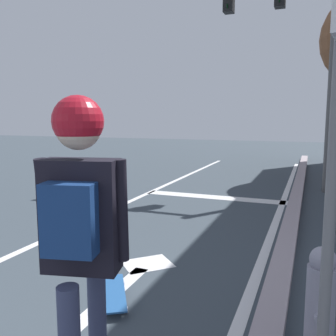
{
  "coord_description": "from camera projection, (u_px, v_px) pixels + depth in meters",
  "views": [
    {
      "loc": [
        3.36,
        1.36,
        1.73
      ],
      "look_at": [
        1.43,
        6.28,
        1.01
      ],
      "focal_mm": 39.12,
      "sensor_mm": 36.0,
      "label": 1
    }
  ],
  "objects": [
    {
      "name": "fire_hydrant",
      "position": [
        320.0,
        306.0,
        2.55
      ],
      "size": [
        0.2,
        0.3,
        0.86
      ],
      "color": "#9592A3",
      "rests_on": "ground"
    },
    {
      "name": "lane_arrow_head",
      "position": [
        147.0,
        264.0,
        4.38
      ],
      "size": [
        0.71,
        0.71,
        0.01
      ],
      "primitive_type": "cube",
      "rotation": [
        0.0,
        0.0,
        0.79
      ],
      "color": "silver",
      "rests_on": "ground"
    },
    {
      "name": "curb_strip",
      "position": [
        285.0,
        252.0,
        4.59
      ],
      "size": [
        0.24,
        24.0,
        0.14
      ],
      "primitive_type": "cube",
      "color": "#A3959B",
      "rests_on": "ground"
    },
    {
      "name": "stop_bar",
      "position": [
        215.0,
        197.0,
        8.06
      ],
      "size": [
        3.14,
        0.4,
        0.01
      ],
      "primitive_type": "cube",
      "color": "silver",
      "rests_on": "ground"
    },
    {
      "name": "lane_line_curbside",
      "position": [
        264.0,
        254.0,
        4.69
      ],
      "size": [
        0.12,
        20.0,
        0.01
      ],
      "primitive_type": "cube",
      "color": "silver",
      "rests_on": "ground"
    },
    {
      "name": "street_sign_post",
      "position": [
        334.0,
        142.0,
        1.81
      ],
      "size": [
        0.11,
        0.44,
        2.49
      ],
      "color": "slate",
      "rests_on": "ground"
    },
    {
      "name": "lane_line_center",
      "position": [
        70.0,
        228.0,
        5.77
      ],
      "size": [
        0.12,
        20.0,
        0.01
      ],
      "primitive_type": "cube",
      "color": "silver",
      "rests_on": "ground"
    },
    {
      "name": "skater",
      "position": [
        80.0,
        218.0,
        1.9
      ],
      "size": [
        0.48,
        0.64,
        1.77
      ],
      "color": "#383F5E",
      "rests_on": "skateboard"
    },
    {
      "name": "traffic_signal_mast",
      "position": [
        291.0,
        33.0,
        8.45
      ],
      "size": [
        3.67,
        0.34,
        5.19
      ],
      "color": "#565554",
      "rests_on": "ground"
    },
    {
      "name": "spare_skateboard",
      "position": [
        115.0,
        293.0,
        3.51
      ],
      "size": [
        0.57,
        0.76,
        0.09
      ],
      "color": "#235491",
      "rests_on": "ground"
    },
    {
      "name": "lane_arrow_stem",
      "position": [
        111.0,
        295.0,
        3.59
      ],
      "size": [
        0.16,
        1.4,
        0.01
      ],
      "primitive_type": "cube",
      "color": "silver",
      "rests_on": "ground"
    }
  ]
}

